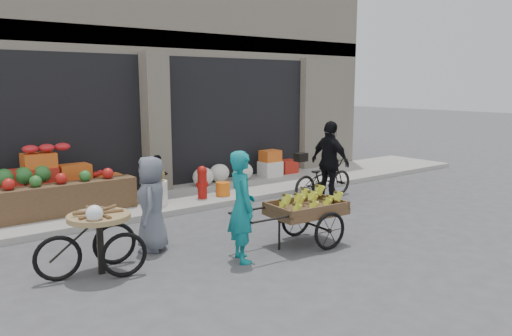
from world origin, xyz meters
TOP-DOWN VIEW (x-y plane):
  - ground at (0.00, 0.00)m, footprint 80.00×80.00m
  - sidewalk at (0.00, 4.10)m, footprint 18.00×2.20m
  - building at (0.00, 8.03)m, footprint 14.00×6.45m
  - fruit_display at (-2.48, 4.38)m, footprint 3.10×1.12m
  - pineapple_bin at (-0.75, 3.60)m, footprint 0.52×0.52m
  - fire_hydrant at (0.35, 3.55)m, footprint 0.22×0.22m
  - orange_bucket at (0.85, 3.50)m, footprint 0.32×0.32m
  - right_bay_goods at (2.61, 4.70)m, footprint 3.35×0.60m
  - seated_person at (-0.35, 4.20)m, footprint 0.51×0.43m
  - banana_cart at (0.18, 0.16)m, footprint 2.10×0.98m
  - vendor_woman at (-1.04, 0.16)m, footprint 0.55×0.69m
  - tricycle_cart at (-2.88, 0.92)m, footprint 1.46×0.96m
  - vendor_grey at (-1.87, 1.40)m, footprint 0.77×0.86m
  - bicycle at (2.82, 2.36)m, footprint 1.72×0.60m
  - cyclist at (2.62, 1.96)m, footprint 0.44×1.05m

SIDE VIEW (x-z plane):
  - ground at x=0.00m, z-range 0.00..0.00m
  - sidewalk at x=0.00m, z-range 0.00..0.12m
  - orange_bucket at x=0.85m, z-range 0.12..0.42m
  - pineapple_bin at x=-0.75m, z-range 0.12..0.62m
  - right_bay_goods at x=2.61m, z-range 0.06..0.76m
  - bicycle at x=2.82m, z-range 0.00..0.90m
  - fire_hydrant at x=0.35m, z-range 0.15..0.86m
  - tricycle_cart at x=-2.88m, z-range 0.09..1.04m
  - seated_person at x=-0.35m, z-range 0.12..1.05m
  - banana_cart at x=0.18m, z-range 0.19..1.05m
  - fruit_display at x=-2.48m, z-range 0.05..1.29m
  - vendor_grey at x=-1.87m, z-range 0.00..1.48m
  - vendor_woman at x=-1.04m, z-range 0.00..1.63m
  - cyclist at x=2.62m, z-range 0.00..1.79m
  - building at x=0.00m, z-range -0.13..6.87m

